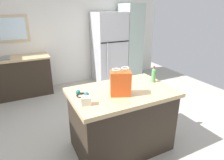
% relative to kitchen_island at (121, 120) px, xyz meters
% --- Properties ---
extents(ground, '(6.51, 6.51, 0.00)m').
position_rel_kitchen_island_xyz_m(ground, '(0.07, 0.40, -0.46)').
color(ground, '#ADA89E').
extents(back_wall, '(5.43, 0.13, 2.54)m').
position_rel_kitchen_island_xyz_m(back_wall, '(0.06, 2.98, 0.82)').
color(back_wall, silver).
rests_on(back_wall, ground).
extents(kitchen_island, '(1.38, 0.90, 0.91)m').
position_rel_kitchen_island_xyz_m(kitchen_island, '(0.00, 0.00, 0.00)').
color(kitchen_island, '#33281E').
rests_on(kitchen_island, ground).
extents(refrigerator, '(0.79, 0.75, 1.84)m').
position_rel_kitchen_island_xyz_m(refrigerator, '(1.04, 2.54, 0.46)').
color(refrigerator, '#B7B7BC').
rests_on(refrigerator, ground).
extents(tall_cabinet, '(0.47, 0.67, 2.05)m').
position_rel_kitchen_island_xyz_m(tall_cabinet, '(1.69, 2.54, 0.57)').
color(tall_cabinet, '#9EB2A8').
rests_on(tall_cabinet, ground).
extents(sink_counter, '(1.57, 0.59, 1.10)m').
position_rel_kitchen_island_xyz_m(sink_counter, '(-1.31, 2.62, 0.01)').
color(sink_counter, '#33281E').
rests_on(sink_counter, ground).
extents(shopping_bag, '(0.29, 0.24, 0.36)m').
position_rel_kitchen_island_xyz_m(shopping_bag, '(-0.09, -0.11, 0.61)').
color(shopping_bag, '#DB511E').
rests_on(shopping_bag, kitchen_island).
extents(small_box, '(0.14, 0.12, 0.10)m').
position_rel_kitchen_island_xyz_m(small_box, '(-0.56, -0.16, 0.50)').
color(small_box, beige).
rests_on(small_box, kitchen_island).
extents(bottle, '(0.06, 0.06, 0.24)m').
position_rel_kitchen_island_xyz_m(bottle, '(0.57, 0.07, 0.56)').
color(bottle, '#4C9956').
rests_on(bottle, kitchen_island).
extents(ear_defenders, '(0.21, 0.21, 0.06)m').
position_rel_kitchen_island_xyz_m(ear_defenders, '(-0.53, 0.09, 0.47)').
color(ear_defenders, black).
rests_on(ear_defenders, kitchen_island).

